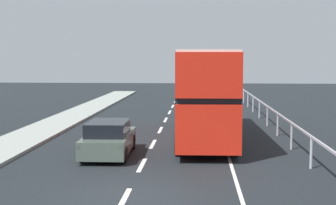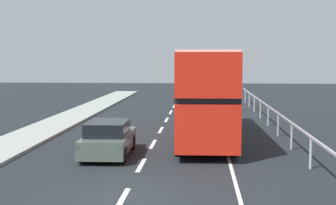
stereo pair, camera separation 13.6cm
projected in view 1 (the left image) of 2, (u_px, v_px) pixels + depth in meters
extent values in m
cube|color=black|center=(126.00, 198.00, 13.22)|extent=(73.50, 120.00, 0.10)
cube|color=silver|center=(124.00, 199.00, 12.91)|extent=(0.16, 2.19, 0.01)
cube|color=silver|center=(142.00, 165.00, 17.08)|extent=(0.16, 2.19, 0.01)
cube|color=silver|center=(153.00, 144.00, 21.25)|extent=(0.16, 2.19, 0.01)
cube|color=silver|center=(160.00, 130.00, 25.43)|extent=(0.16, 2.19, 0.01)
cube|color=silver|center=(166.00, 120.00, 29.60)|extent=(0.16, 2.19, 0.01)
cube|color=silver|center=(170.00, 112.00, 33.77)|extent=(0.16, 2.19, 0.01)
cube|color=silver|center=(173.00, 106.00, 37.94)|extent=(0.16, 2.19, 0.01)
cube|color=silver|center=(175.00, 101.00, 42.11)|extent=(0.16, 2.19, 0.01)
cube|color=silver|center=(224.00, 141.00, 21.94)|extent=(0.12, 46.00, 0.01)
cube|color=#ABAAB4|center=(284.00, 118.00, 21.64)|extent=(0.08, 42.00, 0.08)
cylinder|color=#ABAAB4|center=(311.00, 153.00, 16.48)|extent=(0.10, 0.10, 1.15)
cylinder|color=#ABAAB4|center=(291.00, 136.00, 19.96)|extent=(0.10, 0.10, 1.15)
cylinder|color=#ABAAB4|center=(278.00, 125.00, 23.44)|extent=(0.10, 0.10, 1.15)
cylinder|color=#ABAAB4|center=(267.00, 116.00, 26.91)|extent=(0.10, 0.10, 1.15)
cylinder|color=#ABAAB4|center=(259.00, 110.00, 30.39)|extent=(0.10, 0.10, 1.15)
cylinder|color=#ABAAB4|center=(253.00, 104.00, 33.86)|extent=(0.10, 0.10, 1.15)
cylinder|color=#ABAAB4|center=(248.00, 100.00, 37.34)|extent=(0.10, 0.10, 1.15)
cylinder|color=#ABAAB4|center=(244.00, 96.00, 40.82)|extent=(0.10, 0.10, 1.15)
cube|color=red|center=(203.00, 112.00, 22.66)|extent=(2.79, 11.38, 1.90)
cube|color=black|center=(203.00, 91.00, 22.56)|extent=(2.80, 10.93, 0.24)
cube|color=red|center=(203.00, 71.00, 22.46)|extent=(2.79, 11.38, 1.71)
cube|color=silver|center=(203.00, 52.00, 22.38)|extent=(2.73, 11.16, 0.10)
cube|color=black|center=(199.00, 100.00, 28.26)|extent=(2.25, 0.10, 1.33)
cube|color=yellow|center=(200.00, 61.00, 28.03)|extent=(1.50, 0.08, 0.28)
cylinder|color=black|center=(181.00, 117.00, 27.02)|extent=(0.31, 1.01, 1.00)
cylinder|color=black|center=(220.00, 117.00, 26.93)|extent=(0.31, 1.01, 1.00)
cylinder|color=black|center=(178.00, 143.00, 18.74)|extent=(0.31, 1.01, 1.00)
cylinder|color=black|center=(235.00, 144.00, 18.65)|extent=(0.31, 1.01, 1.00)
cube|color=#47534A|center=(109.00, 142.00, 18.77)|extent=(1.87, 4.13, 0.71)
cube|color=black|center=(108.00, 128.00, 18.51)|extent=(1.61, 2.29, 0.54)
cube|color=red|center=(78.00, 147.00, 16.78)|extent=(0.16, 0.06, 0.12)
cube|color=red|center=(121.00, 148.00, 16.72)|extent=(0.16, 0.06, 0.12)
cylinder|color=black|center=(96.00, 141.00, 20.16)|extent=(0.22, 0.64, 0.64)
cylinder|color=black|center=(132.00, 142.00, 20.10)|extent=(0.22, 0.64, 0.64)
cylinder|color=black|center=(82.00, 154.00, 17.49)|extent=(0.22, 0.64, 0.64)
cylinder|color=black|center=(124.00, 154.00, 17.43)|extent=(0.22, 0.64, 0.64)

